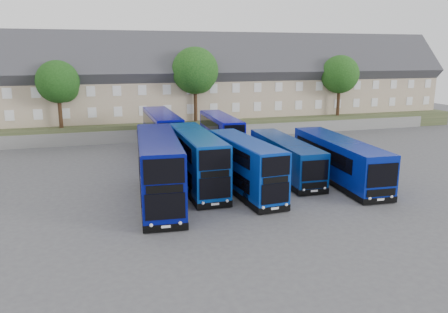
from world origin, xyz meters
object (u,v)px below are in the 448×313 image
tree_mid (196,72)px  dd_front_mid (196,161)px  tree_west (59,83)px  tree_east (340,76)px  coach_east_a (285,158)px  tree_far (351,71)px  dd_front_left (159,170)px

tree_mid → dd_front_mid: bearing=-103.2°
tree_west → tree_east: tree_east is taller
coach_east_a → tree_west: tree_west is taller
tree_west → tree_far: tree_far is taller
dd_front_left → tree_far: tree_far is taller
dd_front_left → tree_mid: 25.87m
tree_west → tree_far: size_ratio=0.88×
dd_front_mid → tree_mid: 22.61m
tree_mid → tree_east: (20.00, -0.50, -0.68)m
coach_east_a → tree_far: 35.75m
tree_mid → tree_west: bearing=-178.2°
tree_east → tree_mid: bearing=178.6°
tree_west → tree_mid: (16.00, 0.50, 1.02)m
tree_west → tree_far: 42.58m
tree_east → tree_far: bearing=49.4°
tree_west → tree_east: bearing=0.0°
dd_front_left → dd_front_mid: bearing=42.7°
dd_front_left → tree_mid: size_ratio=1.30×
tree_east → tree_west: bearing=-180.0°
coach_east_a → tree_east: 26.64m
dd_front_left → tree_west: 25.00m
tree_east → dd_front_mid: bearing=-140.3°
tree_west → tree_east: size_ratio=0.94×
dd_front_left → tree_far: (34.32, 30.31, 5.43)m
tree_west → dd_front_left: bearing=-71.8°
dd_front_left → tree_far: size_ratio=1.38×
dd_front_left → tree_east: 37.03m
dd_front_left → coach_east_a: bearing=22.6°
coach_east_a → dd_front_left: bearing=-160.4°
dd_front_mid → tree_west: tree_west is taller
coach_east_a → tree_far: bearing=51.2°
dd_front_mid → tree_east: size_ratio=1.34×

